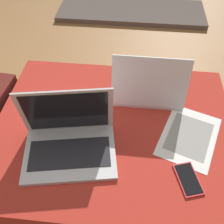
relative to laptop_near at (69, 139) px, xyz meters
The scene contains 7 objects.
ground_plane 0.49m from the laptop_near, 36.64° to the left, with size 14.00×14.00×0.00m, color #9E7042.
ottoman 0.32m from the laptop_near, 36.64° to the left, with size 1.01×0.83×0.39m.
laptop_near is the anchor object (origin of this frame).
laptop_far 0.44m from the laptop_near, 47.57° to the left, with size 0.32×0.24×0.25m.
cell_phone 0.46m from the laptop_near, 12.04° to the right, with size 0.11×0.15×0.01m.
paper_sheet 0.49m from the laptop_near, 12.20° to the left, with size 0.30×0.35×0.00m.
fireplace_hearth 1.93m from the laptop_near, 85.16° to the left, with size 1.40×0.50×0.04m.
Camera 1 is at (0.07, -0.69, 1.26)m, focal length 42.00 mm.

